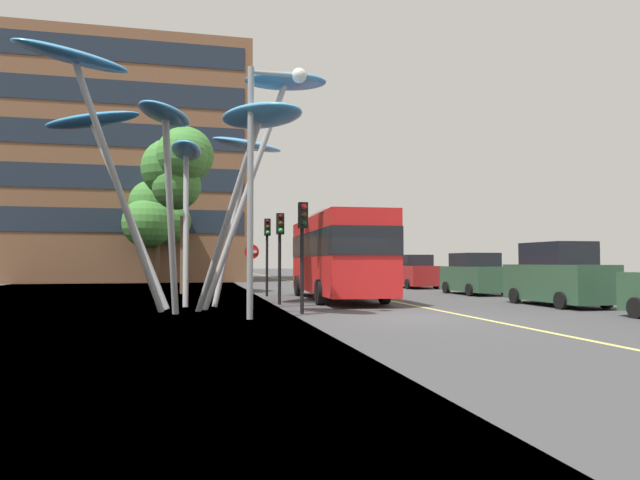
# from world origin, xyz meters

# --- Properties ---
(ground) EXTENTS (120.00, 240.00, 0.10)m
(ground) POSITION_xyz_m (-0.69, 0.00, -0.05)
(ground) COLOR #424244
(red_bus) EXTENTS (3.03, 9.88, 3.73)m
(red_bus) POSITION_xyz_m (-0.01, 7.74, 2.04)
(red_bus) COLOR red
(red_bus) RESTS_ON ground
(leaf_sculpture) EXTENTS (10.20, 9.40, 8.28)m
(leaf_sculpture) POSITION_xyz_m (-6.17, 3.84, 6.07)
(leaf_sculpture) COLOR #9EA0A5
(leaf_sculpture) RESTS_ON ground
(traffic_light_kerb_near) EXTENTS (0.28, 0.42, 3.46)m
(traffic_light_kerb_near) POSITION_xyz_m (-2.69, 1.62, 2.51)
(traffic_light_kerb_near) COLOR black
(traffic_light_kerb_near) RESTS_ON ground
(traffic_light_kerb_far) EXTENTS (0.28, 0.42, 3.45)m
(traffic_light_kerb_far) POSITION_xyz_m (-2.81, 5.54, 2.51)
(traffic_light_kerb_far) COLOR black
(traffic_light_kerb_far) RESTS_ON ground
(traffic_light_island_mid) EXTENTS (0.28, 0.42, 3.65)m
(traffic_light_island_mid) POSITION_xyz_m (-2.64, 10.78, 2.64)
(traffic_light_island_mid) COLOR black
(traffic_light_island_mid) RESTS_ON ground
(car_parked_mid) EXTENTS (1.96, 4.54, 2.34)m
(car_parked_mid) POSITION_xyz_m (7.10, 2.82, 1.09)
(car_parked_mid) COLOR #2D5138
(car_parked_mid) RESTS_ON ground
(car_parked_far) EXTENTS (2.05, 4.08, 2.06)m
(car_parked_far) POSITION_xyz_m (7.62, 10.07, 0.97)
(car_parked_far) COLOR #2D5138
(car_parked_far) RESTS_ON ground
(car_side_street) EXTENTS (2.01, 4.35, 2.05)m
(car_side_street) POSITION_xyz_m (7.30, 17.27, 0.97)
(car_side_street) COLOR maroon
(car_side_street) RESTS_ON ground
(car_far_side) EXTENTS (1.99, 4.59, 2.21)m
(car_far_side) POSITION_xyz_m (7.16, 24.21, 1.03)
(car_far_side) COLOR #2D5138
(car_far_side) RESTS_ON ground
(street_lamp) EXTENTS (1.71, 0.44, 7.26)m
(street_lamp) POSITION_xyz_m (-4.03, 0.42, 4.67)
(street_lamp) COLOR gray
(street_lamp) RESTS_ON ground
(tree_pavement_near) EXTENTS (3.66, 4.54, 8.52)m
(tree_pavement_near) POSITION_xyz_m (-6.81, 13.94, 6.58)
(tree_pavement_near) COLOR brown
(tree_pavement_near) RESTS_ON ground
(tree_pavement_far) EXTENTS (5.00, 4.65, 7.73)m
(tree_pavement_far) POSITION_xyz_m (-8.95, 28.07, 5.05)
(tree_pavement_far) COLOR brown
(tree_pavement_far) RESTS_ON ground
(no_entry_sign) EXTENTS (0.60, 0.12, 2.33)m
(no_entry_sign) POSITION_xyz_m (-3.68, 7.57, 1.56)
(no_entry_sign) COLOR gray
(no_entry_sign) RESTS_ON ground
(backdrop_building) EXTENTS (22.03, 12.74, 19.75)m
(backdrop_building) POSITION_xyz_m (-12.58, 35.64, 9.88)
(backdrop_building) COLOR brown
(backdrop_building) RESTS_ON ground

